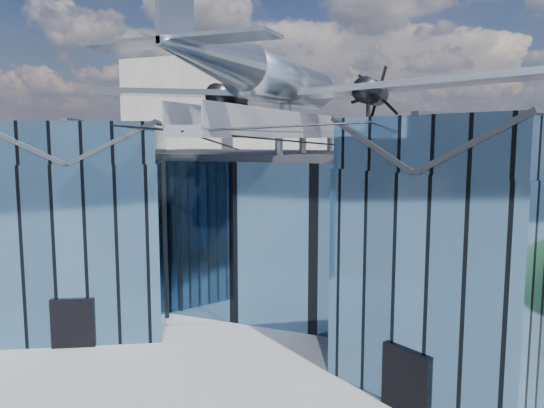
% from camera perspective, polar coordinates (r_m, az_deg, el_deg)
% --- Properties ---
extents(ground_plane, '(120.00, 120.00, 0.00)m').
position_cam_1_polar(ground_plane, '(29.42, -1.57, -14.51)').
color(ground_plane, gray).
extents(museum, '(32.88, 24.50, 17.60)m').
position_cam_1_polar(museum, '(33.16, 2.57, -2.10)').
color(museum, '#466B8E').
rests_on(museum, ground).
extents(bg_towers, '(77.00, 24.50, 26.00)m').
position_cam_1_polar(bg_towers, '(76.02, 15.53, 6.21)').
color(bg_towers, gray).
rests_on(bg_towers, ground).
extents(tree_side_w, '(4.21, 4.21, 5.04)m').
position_cam_1_polar(tree_side_w, '(49.96, -21.75, -1.96)').
color(tree_side_w, '#392016').
rests_on(tree_side_w, ground).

